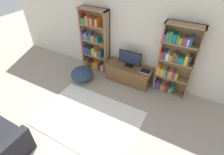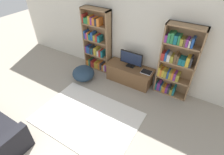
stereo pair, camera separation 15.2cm
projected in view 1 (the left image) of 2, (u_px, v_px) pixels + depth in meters
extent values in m
cube|color=silver|center=(132.00, 37.00, 4.89)|extent=(8.80, 0.06, 2.60)
cube|color=#93704C|center=(84.00, 39.00, 5.54)|extent=(0.04, 0.30, 1.97)
cube|color=#93704C|center=(107.00, 44.00, 5.21)|extent=(0.04, 0.30, 1.97)
cube|color=#93704C|center=(97.00, 40.00, 5.47)|extent=(0.89, 0.04, 1.97)
cube|color=#93704C|center=(93.00, 9.00, 4.79)|extent=(0.89, 0.30, 0.04)
cube|color=#93704C|center=(97.00, 67.00, 5.96)|extent=(0.86, 0.30, 0.04)
cube|color=orange|center=(87.00, 62.00, 6.02)|extent=(0.08, 0.24, 0.19)
cube|color=#2D7F47|center=(89.00, 62.00, 5.98)|extent=(0.05, 0.24, 0.24)
cube|color=#333338|center=(90.00, 63.00, 5.97)|extent=(0.04, 0.24, 0.23)
cube|color=#B72D28|center=(91.00, 63.00, 5.95)|extent=(0.05, 0.24, 0.21)
cube|color=#B72D28|center=(93.00, 64.00, 5.94)|extent=(0.07, 0.24, 0.17)
cube|color=gold|center=(95.00, 64.00, 5.90)|extent=(0.06, 0.24, 0.20)
cube|color=gold|center=(97.00, 65.00, 5.88)|extent=(0.08, 0.24, 0.18)
cube|color=orange|center=(99.00, 65.00, 5.83)|extent=(0.07, 0.24, 0.25)
cube|color=#333338|center=(101.00, 66.00, 5.81)|extent=(0.07, 0.24, 0.23)
cube|color=orange|center=(102.00, 67.00, 5.79)|extent=(0.05, 0.24, 0.19)
cube|color=silver|center=(104.00, 67.00, 5.77)|extent=(0.05, 0.24, 0.20)
cube|color=#7F338C|center=(105.00, 67.00, 5.73)|extent=(0.05, 0.24, 0.25)
cube|color=#93704C|center=(96.00, 55.00, 5.66)|extent=(0.86, 0.30, 0.04)
cube|color=#7F338C|center=(85.00, 49.00, 5.72)|extent=(0.04, 0.24, 0.23)
cube|color=#234C99|center=(87.00, 49.00, 5.70)|extent=(0.07, 0.24, 0.24)
cube|color=#234C99|center=(89.00, 50.00, 5.68)|extent=(0.05, 0.24, 0.21)
cube|color=#333338|center=(90.00, 50.00, 5.65)|extent=(0.04, 0.24, 0.25)
cube|color=#196B75|center=(91.00, 51.00, 5.64)|extent=(0.04, 0.24, 0.20)
cube|color=#333338|center=(93.00, 51.00, 5.62)|extent=(0.06, 0.24, 0.22)
cube|color=gold|center=(94.00, 51.00, 5.58)|extent=(0.06, 0.24, 0.24)
cube|color=#9E9333|center=(96.00, 51.00, 5.56)|extent=(0.05, 0.24, 0.25)
cube|color=silver|center=(98.00, 53.00, 5.56)|extent=(0.07, 0.24, 0.17)
cube|color=#B72D28|center=(99.00, 53.00, 5.52)|extent=(0.07, 0.24, 0.20)
cube|color=#196B75|center=(101.00, 53.00, 5.49)|extent=(0.07, 0.24, 0.21)
cube|color=#93704C|center=(95.00, 41.00, 5.36)|extent=(0.86, 0.30, 0.04)
cube|color=#234C99|center=(84.00, 34.00, 5.42)|extent=(0.05, 0.24, 0.25)
cube|color=#7F338C|center=(86.00, 35.00, 5.41)|extent=(0.07, 0.24, 0.19)
cube|color=orange|center=(87.00, 35.00, 5.38)|extent=(0.04, 0.24, 0.22)
cube|color=#196B75|center=(89.00, 37.00, 5.37)|extent=(0.08, 0.24, 0.17)
cube|color=#234C99|center=(91.00, 36.00, 5.31)|extent=(0.08, 0.24, 0.25)
cube|color=#9E9333|center=(94.00, 38.00, 5.30)|extent=(0.08, 0.24, 0.18)
cube|color=#B72D28|center=(96.00, 38.00, 5.26)|extent=(0.06, 0.24, 0.20)
cube|color=#196B75|center=(98.00, 39.00, 5.24)|extent=(0.08, 0.24, 0.18)
cube|color=#93704C|center=(94.00, 25.00, 5.07)|extent=(0.86, 0.30, 0.04)
cube|color=#B72D28|center=(82.00, 18.00, 5.12)|extent=(0.04, 0.24, 0.25)
cube|color=#2D7F47|center=(84.00, 20.00, 5.12)|extent=(0.08, 0.24, 0.17)
cube|color=#2D7F47|center=(86.00, 20.00, 5.09)|extent=(0.06, 0.24, 0.17)
cube|color=#9E9333|center=(88.00, 20.00, 5.04)|extent=(0.04, 0.24, 0.24)
cube|color=orange|center=(89.00, 20.00, 5.03)|extent=(0.04, 0.24, 0.24)
cube|color=#7F338C|center=(91.00, 21.00, 5.02)|extent=(0.06, 0.24, 0.21)
cube|color=orange|center=(93.00, 21.00, 4.99)|extent=(0.08, 0.24, 0.21)
cube|color=#333338|center=(95.00, 22.00, 4.96)|extent=(0.07, 0.24, 0.19)
cube|color=orange|center=(98.00, 22.00, 4.92)|extent=(0.08, 0.24, 0.22)
cube|color=#93704C|center=(160.00, 58.00, 4.60)|extent=(0.04, 0.30, 1.97)
cube|color=#93704C|center=(194.00, 66.00, 4.27)|extent=(0.04, 0.30, 1.97)
cube|color=#93704C|center=(177.00, 60.00, 4.52)|extent=(0.89, 0.04, 1.97)
cube|color=#93704C|center=(186.00, 25.00, 3.85)|extent=(0.89, 0.30, 0.04)
cube|color=#93704C|center=(169.00, 91.00, 5.02)|extent=(0.86, 0.30, 0.04)
cube|color=#196B75|center=(156.00, 83.00, 5.08)|extent=(0.04, 0.24, 0.21)
cube|color=#7F338C|center=(158.00, 84.00, 5.05)|extent=(0.07, 0.24, 0.25)
cube|color=#234C99|center=(160.00, 85.00, 5.04)|extent=(0.04, 0.24, 0.20)
cube|color=#9E9333|center=(162.00, 85.00, 5.02)|extent=(0.04, 0.24, 0.19)
cube|color=orange|center=(164.00, 86.00, 5.01)|extent=(0.07, 0.24, 0.17)
cube|color=#7F338C|center=(166.00, 87.00, 4.98)|extent=(0.06, 0.24, 0.18)
cube|color=#333338|center=(168.00, 87.00, 4.94)|extent=(0.05, 0.24, 0.21)
cube|color=#9E9333|center=(171.00, 89.00, 4.93)|extent=(0.07, 0.24, 0.16)
cube|color=#196B75|center=(173.00, 88.00, 4.88)|extent=(0.05, 0.24, 0.24)
cube|color=#93704C|center=(172.00, 77.00, 4.72)|extent=(0.86, 0.30, 0.04)
cube|color=gold|center=(159.00, 69.00, 4.77)|extent=(0.05, 0.24, 0.25)
cube|color=orange|center=(161.00, 70.00, 4.77)|extent=(0.04, 0.24, 0.20)
cube|color=gold|center=(163.00, 71.00, 4.74)|extent=(0.05, 0.24, 0.21)
cube|color=#9E9333|center=(165.00, 71.00, 4.72)|extent=(0.07, 0.24, 0.19)
cube|color=#234C99|center=(168.00, 72.00, 4.69)|extent=(0.04, 0.24, 0.21)
cube|color=#9E9333|center=(170.00, 73.00, 4.67)|extent=(0.06, 0.24, 0.20)
cube|color=orange|center=(172.00, 73.00, 4.65)|extent=(0.05, 0.24, 0.21)
cube|color=#7F338C|center=(174.00, 74.00, 4.62)|extent=(0.06, 0.24, 0.20)
cube|color=#9E9333|center=(177.00, 75.00, 4.60)|extent=(0.08, 0.24, 0.19)
cube|color=#93704C|center=(176.00, 61.00, 4.42)|extent=(0.86, 0.30, 0.04)
cube|color=#B72D28|center=(163.00, 54.00, 4.48)|extent=(0.08, 0.24, 0.20)
cube|color=#234C99|center=(166.00, 54.00, 4.44)|extent=(0.05, 0.24, 0.23)
cube|color=silver|center=(168.00, 56.00, 4.43)|extent=(0.08, 0.24, 0.19)
cube|color=#9E9333|center=(171.00, 57.00, 4.40)|extent=(0.07, 0.24, 0.18)
cube|color=brown|center=(175.00, 56.00, 4.35)|extent=(0.06, 0.24, 0.25)
cube|color=brown|center=(177.00, 57.00, 4.34)|extent=(0.05, 0.24, 0.22)
cube|color=#196B75|center=(180.00, 59.00, 4.33)|extent=(0.07, 0.24, 0.17)
cube|color=#196B75|center=(183.00, 59.00, 4.30)|extent=(0.08, 0.24, 0.17)
cube|color=gold|center=(187.00, 59.00, 4.24)|extent=(0.08, 0.24, 0.24)
cube|color=#333338|center=(190.00, 60.00, 4.21)|extent=(0.05, 0.24, 0.26)
cube|color=#93704C|center=(181.00, 44.00, 4.12)|extent=(0.86, 0.30, 0.04)
cube|color=#7F338C|center=(166.00, 36.00, 4.19)|extent=(0.06, 0.24, 0.18)
cube|color=#2D7F47|center=(169.00, 36.00, 4.15)|extent=(0.06, 0.24, 0.24)
cube|color=#2D7F47|center=(172.00, 36.00, 4.11)|extent=(0.07, 0.24, 0.26)
cube|color=#196B75|center=(175.00, 37.00, 4.10)|extent=(0.08, 0.24, 0.22)
cube|color=#2D7F47|center=(178.00, 38.00, 4.07)|extent=(0.05, 0.24, 0.22)
cube|color=#9E9333|center=(181.00, 40.00, 4.06)|extent=(0.07, 0.24, 0.16)
cube|color=brown|center=(184.00, 40.00, 4.03)|extent=(0.04, 0.24, 0.18)
cube|color=#7F338C|center=(186.00, 40.00, 4.01)|extent=(0.06, 0.24, 0.18)
cube|color=silver|center=(189.00, 41.00, 3.99)|extent=(0.04, 0.24, 0.16)
cube|color=#234C99|center=(192.00, 41.00, 3.95)|extent=(0.05, 0.24, 0.23)
cube|color=brown|center=(128.00, 74.00, 5.26)|extent=(1.32, 0.51, 0.50)
cube|color=brown|center=(129.00, 67.00, 5.10)|extent=(1.41, 0.54, 0.04)
cube|color=black|center=(129.00, 65.00, 5.10)|extent=(0.24, 0.16, 0.03)
cylinder|color=black|center=(129.00, 64.00, 5.08)|extent=(0.04, 0.04, 0.05)
cube|color=black|center=(130.00, 58.00, 4.95)|extent=(0.68, 0.04, 0.38)
cube|color=#19233D|center=(130.00, 58.00, 4.94)|extent=(0.63, 0.00, 0.34)
cube|color=silver|center=(145.00, 71.00, 4.87)|extent=(0.29, 0.23, 0.02)
cube|color=black|center=(145.00, 71.00, 4.86)|extent=(0.28, 0.22, 0.00)
cube|color=white|center=(88.00, 118.00, 4.24)|extent=(2.41, 1.68, 0.02)
cube|color=black|center=(10.00, 155.00, 3.17)|extent=(0.18, 0.91, 0.62)
ellipsoid|color=#23384C|center=(82.00, 74.00, 5.32)|extent=(0.67, 0.67, 0.43)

